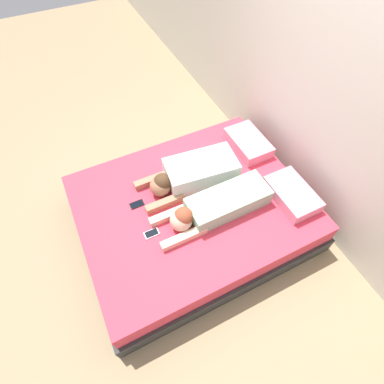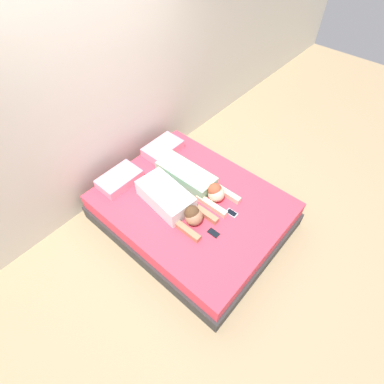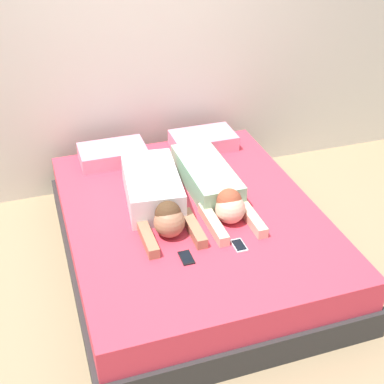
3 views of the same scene
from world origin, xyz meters
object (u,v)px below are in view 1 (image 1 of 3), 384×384
object	(u,v)px
pillow_head_left	(248,143)
pillow_head_right	(292,194)
cell_phone_left	(137,204)
person_right	(215,206)
cell_phone_right	(152,233)
bed	(192,213)
person_left	(192,174)

from	to	relation	value
pillow_head_left	pillow_head_right	size ratio (longest dim) A/B	1.00
pillow_head_right	cell_phone_left	size ratio (longest dim) A/B	3.94
person_right	cell_phone_right	world-z (taller)	person_right
cell_phone_left	pillow_head_right	bearing A→B (deg)	66.84
pillow_head_right	cell_phone_right	size ratio (longest dim) A/B	3.94
bed	pillow_head_right	distance (m)	1.00
person_left	person_right	distance (m)	0.43
cell_phone_right	person_left	bearing A→B (deg)	123.22
pillow_head_left	person_left	size ratio (longest dim) A/B	0.52
pillow_head_left	cell_phone_left	distance (m)	1.38
pillow_head_left	pillow_head_right	world-z (taller)	same
pillow_head_right	cell_phone_left	world-z (taller)	pillow_head_right
person_left	cell_phone_right	world-z (taller)	person_left
person_right	bed	bearing A→B (deg)	-146.37
pillow_head_right	cell_phone_left	distance (m)	1.49
cell_phone_left	person_left	bearing A→B (deg)	92.94
pillow_head_right	cell_phone_right	bearing A→B (deg)	-99.61
bed	person_right	size ratio (longest dim) A/B	1.96
person_left	person_right	size ratio (longest dim) A/B	0.91
person_left	cell_phone_right	distance (m)	0.71
pillow_head_left	person_left	distance (m)	0.78
cell_phone_left	cell_phone_right	bearing A→B (deg)	1.76
pillow_head_right	person_right	bearing A→B (deg)	-103.98
pillow_head_right	person_left	size ratio (longest dim) A/B	0.52
pillow_head_left	person_right	bearing A→B (deg)	-51.54
cell_phone_right	bed	bearing A→B (deg)	108.15
bed	person_right	xyz separation A→B (m)	(0.20, 0.13, 0.31)
pillow_head_right	person_right	size ratio (longest dim) A/B	0.47
cell_phone_left	bed	bearing A→B (deg)	68.05
bed	person_right	distance (m)	0.39
cell_phone_right	pillow_head_right	bearing A→B (deg)	80.39
person_left	cell_phone_right	xyz separation A→B (m)	(0.39, -0.59, -0.10)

